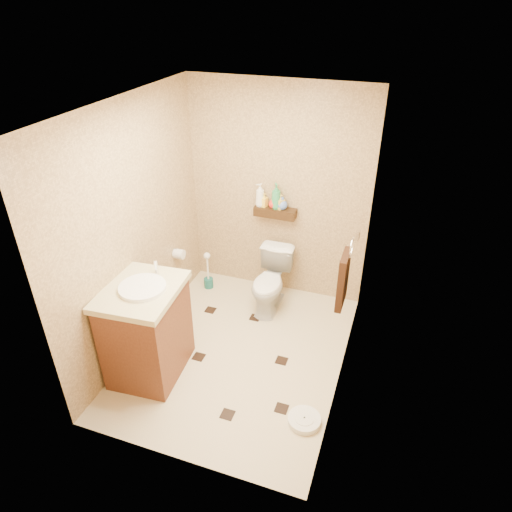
% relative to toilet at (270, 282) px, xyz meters
% --- Properties ---
extents(ground, '(2.50, 2.50, 0.00)m').
position_rel_toilet_xyz_m(ground, '(-0.06, -0.83, -0.33)').
color(ground, beige).
rests_on(ground, ground).
extents(wall_back, '(2.00, 0.04, 2.40)m').
position_rel_toilet_xyz_m(wall_back, '(-0.06, 0.42, 0.87)').
color(wall_back, tan).
rests_on(wall_back, ground).
extents(wall_front, '(2.00, 0.04, 2.40)m').
position_rel_toilet_xyz_m(wall_front, '(-0.06, -2.08, 0.87)').
color(wall_front, tan).
rests_on(wall_front, ground).
extents(wall_left, '(0.04, 2.50, 2.40)m').
position_rel_toilet_xyz_m(wall_left, '(-1.06, -0.83, 0.87)').
color(wall_left, tan).
rests_on(wall_left, ground).
extents(wall_right, '(0.04, 2.50, 2.40)m').
position_rel_toilet_xyz_m(wall_right, '(0.94, -0.83, 0.87)').
color(wall_right, tan).
rests_on(wall_right, ground).
extents(ceiling, '(2.00, 2.50, 0.02)m').
position_rel_toilet_xyz_m(ceiling, '(-0.06, -0.83, 2.07)').
color(ceiling, white).
rests_on(ceiling, wall_back).
extents(wall_shelf, '(0.46, 0.14, 0.10)m').
position_rel_toilet_xyz_m(wall_shelf, '(-0.06, 0.34, 0.69)').
color(wall_shelf, '#3A240F').
rests_on(wall_shelf, wall_back).
extents(floor_accents, '(1.26, 1.42, 0.01)m').
position_rel_toilet_xyz_m(floor_accents, '(-0.01, -0.88, -0.33)').
color(floor_accents, black).
rests_on(floor_accents, ground).
extents(toilet, '(0.38, 0.66, 0.67)m').
position_rel_toilet_xyz_m(toilet, '(0.00, 0.00, 0.00)').
color(toilet, white).
rests_on(toilet, ground).
extents(vanity, '(0.68, 0.81, 1.07)m').
position_rel_toilet_xyz_m(vanity, '(-0.76, -1.29, 0.14)').
color(vanity, brown).
rests_on(vanity, ground).
extents(bathroom_scale, '(0.28, 0.28, 0.06)m').
position_rel_toilet_xyz_m(bathroom_scale, '(0.76, -1.43, -0.31)').
color(bathroom_scale, white).
rests_on(bathroom_scale, ground).
extents(toilet_brush, '(0.11, 0.11, 0.48)m').
position_rel_toilet_xyz_m(toilet_brush, '(-0.82, 0.12, -0.17)').
color(toilet_brush, '#175D5A').
rests_on(toilet_brush, ground).
extents(towel_ring, '(0.12, 0.30, 0.76)m').
position_rel_toilet_xyz_m(towel_ring, '(0.85, -0.58, 0.61)').
color(towel_ring, silver).
rests_on(towel_ring, wall_right).
extents(toilet_paper, '(0.12, 0.11, 0.12)m').
position_rel_toilet_xyz_m(toilet_paper, '(-1.00, -0.18, 0.27)').
color(toilet_paper, white).
rests_on(toilet_paper, wall_left).
extents(bottle_a, '(0.14, 0.14, 0.26)m').
position_rel_toilet_xyz_m(bottle_a, '(-0.24, 0.34, 0.87)').
color(bottle_a, white).
rests_on(bottle_a, wall_shelf).
extents(bottle_b, '(0.09, 0.09, 0.16)m').
position_rel_toilet_xyz_m(bottle_b, '(-0.20, 0.34, 0.81)').
color(bottle_b, yellow).
rests_on(bottle_b, wall_shelf).
extents(bottle_c, '(0.14, 0.14, 0.13)m').
position_rel_toilet_xyz_m(bottle_c, '(-0.09, 0.34, 0.80)').
color(bottle_c, red).
rests_on(bottle_c, wall_shelf).
extents(bottle_d, '(0.15, 0.15, 0.28)m').
position_rel_toilet_xyz_m(bottle_d, '(-0.06, 0.34, 0.87)').
color(bottle_d, '#309155').
rests_on(bottle_d, wall_shelf).
extents(bottle_e, '(0.11, 0.11, 0.17)m').
position_rel_toilet_xyz_m(bottle_e, '(-0.01, 0.34, 0.82)').
color(bottle_e, gold).
rests_on(bottle_e, wall_shelf).
extents(bottle_f, '(0.14, 0.14, 0.14)m').
position_rel_toilet_xyz_m(bottle_f, '(0.01, 0.34, 0.81)').
color(bottle_f, '#4E71C5').
rests_on(bottle_f, wall_shelf).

